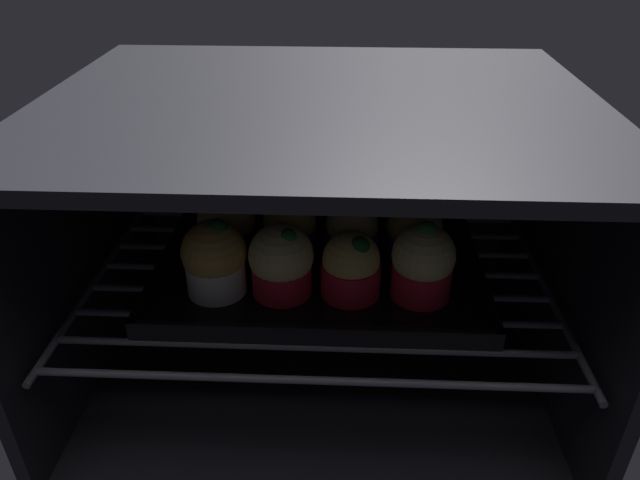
% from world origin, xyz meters
% --- Properties ---
extents(oven_cavity, '(0.59, 0.47, 0.37)m').
position_xyz_m(oven_cavity, '(0.00, 0.26, 0.17)').
color(oven_cavity, black).
rests_on(oven_cavity, ground).
extents(oven_rack, '(0.55, 0.42, 0.01)m').
position_xyz_m(oven_rack, '(0.00, 0.22, 0.14)').
color(oven_rack, '#51515B').
rests_on(oven_rack, oven_cavity).
extents(baking_tray, '(0.38, 0.31, 0.02)m').
position_xyz_m(baking_tray, '(0.00, 0.23, 0.15)').
color(baking_tray, black).
rests_on(baking_tray, oven_rack).
extents(muffin_row0_col0, '(0.07, 0.07, 0.09)m').
position_xyz_m(muffin_row0_col0, '(-0.11, 0.15, 0.19)').
color(muffin_row0_col0, silver).
rests_on(muffin_row0_col0, baking_tray).
extents(muffin_row0_col1, '(0.07, 0.07, 0.09)m').
position_xyz_m(muffin_row0_col1, '(-0.04, 0.15, 0.19)').
color(muffin_row0_col1, red).
rests_on(muffin_row0_col1, baking_tray).
extents(muffin_row0_col2, '(0.07, 0.07, 0.08)m').
position_xyz_m(muffin_row0_col2, '(0.04, 0.15, 0.19)').
color(muffin_row0_col2, red).
rests_on(muffin_row0_col2, baking_tray).
extents(muffin_row0_col3, '(0.07, 0.07, 0.09)m').
position_xyz_m(muffin_row0_col3, '(0.12, 0.15, 0.19)').
color(muffin_row0_col3, red).
rests_on(muffin_row0_col3, baking_tray).
extents(muffin_row1_col0, '(0.07, 0.07, 0.08)m').
position_xyz_m(muffin_row1_col0, '(-0.11, 0.23, 0.19)').
color(muffin_row1_col0, '#1928B7').
rests_on(muffin_row1_col0, baking_tray).
extents(muffin_row1_col1, '(0.07, 0.07, 0.08)m').
position_xyz_m(muffin_row1_col1, '(-0.04, 0.23, 0.19)').
color(muffin_row1_col1, '#1928B7').
rests_on(muffin_row1_col1, baking_tray).
extents(muffin_row1_col2, '(0.07, 0.07, 0.08)m').
position_xyz_m(muffin_row1_col2, '(0.04, 0.23, 0.19)').
color(muffin_row1_col2, '#1928B7').
rests_on(muffin_row1_col2, baking_tray).
extents(muffin_row1_col3, '(0.07, 0.07, 0.08)m').
position_xyz_m(muffin_row1_col3, '(0.11, 0.23, 0.19)').
color(muffin_row1_col3, '#1928B7').
rests_on(muffin_row1_col3, baking_tray).
extents(muffin_row2_col0, '(0.07, 0.07, 0.08)m').
position_xyz_m(muffin_row2_col0, '(-0.12, 0.30, 0.19)').
color(muffin_row2_col0, '#1928B7').
rests_on(muffin_row2_col0, baking_tray).
extents(muffin_row2_col1, '(0.07, 0.07, 0.08)m').
position_xyz_m(muffin_row2_col1, '(-0.04, 0.31, 0.19)').
color(muffin_row2_col1, '#1928B7').
rests_on(muffin_row2_col1, baking_tray).
extents(muffin_row2_col2, '(0.07, 0.07, 0.08)m').
position_xyz_m(muffin_row2_col2, '(0.04, 0.31, 0.19)').
color(muffin_row2_col2, silver).
rests_on(muffin_row2_col2, baking_tray).
extents(muffin_row2_col3, '(0.07, 0.07, 0.08)m').
position_xyz_m(muffin_row2_col3, '(0.11, 0.30, 0.19)').
color(muffin_row2_col3, red).
rests_on(muffin_row2_col3, baking_tray).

